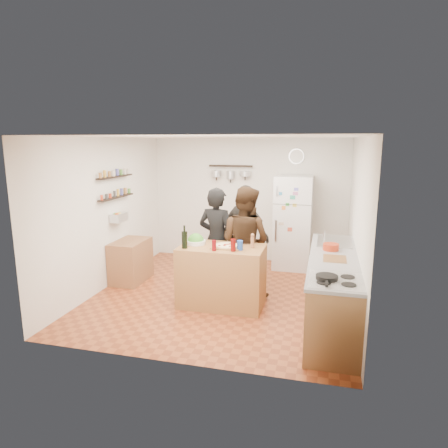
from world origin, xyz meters
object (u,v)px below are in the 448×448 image
(wine_bottle, at_px, (185,240))
(person_left, at_px, (217,240))
(salt_canister, at_px, (240,245))
(red_bowl, at_px, (331,247))
(salad_bowl, at_px, (196,242))
(wall_clock, at_px, (296,156))
(counter_run, at_px, (333,290))
(pepper_mill, at_px, (252,242))
(person_back, at_px, (245,236))
(prep_island, at_px, (222,276))
(person_center, at_px, (245,242))
(fridge, at_px, (293,222))
(skillet, at_px, (327,277))
(side_table, at_px, (131,261))

(wine_bottle, bearing_deg, person_left, 70.27)
(salt_canister, relative_size, red_bowl, 0.63)
(salad_bowl, bearing_deg, wall_clock, 62.09)
(counter_run, height_order, wall_clock, wall_clock)
(pepper_mill, bearing_deg, person_back, 107.61)
(prep_island, bearing_deg, salt_canister, -21.80)
(salt_canister, relative_size, person_center, 0.08)
(red_bowl, bearing_deg, fridge, 109.55)
(pepper_mill, bearing_deg, skillet, -47.69)
(skillet, relative_size, side_table, 0.31)
(person_left, height_order, counter_run, person_left)
(pepper_mill, height_order, fridge, fridge)
(person_center, bearing_deg, prep_island, 83.53)
(pepper_mill, height_order, red_bowl, pepper_mill)
(counter_run, bearing_deg, pepper_mill, 169.52)
(skillet, xyz_separation_m, fridge, (-0.65, 3.25, -0.04))
(red_bowl, bearing_deg, counter_run, -81.36)
(pepper_mill, height_order, person_back, person_back)
(skillet, distance_m, red_bowl, 1.28)
(person_left, distance_m, fridge, 1.93)
(red_bowl, bearing_deg, salad_bowl, -176.69)
(person_back, bearing_deg, salad_bowl, 89.73)
(wine_bottle, height_order, red_bowl, wine_bottle)
(salad_bowl, xyz_separation_m, person_center, (0.67, 0.44, -0.06))
(salt_canister, distance_m, person_center, 0.62)
(red_bowl, bearing_deg, person_center, 165.96)
(salad_bowl, distance_m, counter_run, 2.10)
(pepper_mill, bearing_deg, prep_island, -173.66)
(salad_bowl, relative_size, wine_bottle, 1.19)
(salad_bowl, relative_size, counter_run, 0.11)
(salt_canister, distance_m, fridge, 2.33)
(person_left, bearing_deg, pepper_mill, 155.22)
(red_bowl, distance_m, fridge, 2.09)
(counter_run, relative_size, wall_clock, 8.77)
(salad_bowl, xyz_separation_m, counter_run, (2.03, -0.21, -0.49))
(person_center, relative_size, side_table, 2.20)
(wine_bottle, distance_m, side_table, 1.72)
(prep_island, xyz_separation_m, salad_bowl, (-0.42, 0.05, 0.48))
(pepper_mill, height_order, side_table, pepper_mill)
(counter_run, xyz_separation_m, fridge, (-0.75, 2.30, 0.45))
(red_bowl, xyz_separation_m, side_table, (-3.39, 0.47, -0.60))
(person_center, relative_size, red_bowl, 7.93)
(salad_bowl, relative_size, skillet, 1.21)
(side_table, bearing_deg, skillet, -27.63)
(salt_canister, distance_m, red_bowl, 1.29)
(counter_run, height_order, red_bowl, red_bowl)
(salt_canister, height_order, red_bowl, salt_canister)
(skillet, height_order, wall_clock, wall_clock)
(person_back, xyz_separation_m, red_bowl, (1.41, -0.82, 0.10))
(salt_canister, xyz_separation_m, person_center, (-0.05, 0.61, -0.10))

